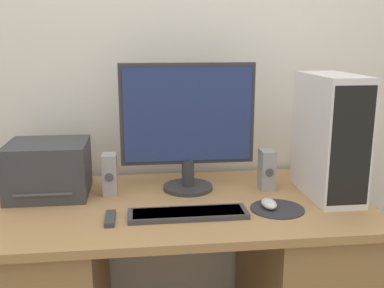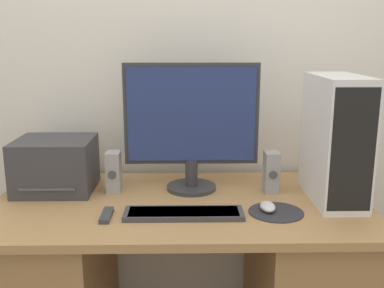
{
  "view_description": "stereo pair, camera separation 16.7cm",
  "coord_description": "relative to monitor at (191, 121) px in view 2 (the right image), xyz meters",
  "views": [
    {
      "loc": [
        -0.15,
        -1.24,
        1.39
      ],
      "look_at": [
        0.05,
        0.37,
        1.0
      ],
      "focal_mm": 42.0,
      "sensor_mm": 36.0,
      "label": 1
    },
    {
      "loc": [
        0.02,
        -1.25,
        1.39
      ],
      "look_at": [
        0.05,
        0.37,
        1.0
      ],
      "focal_mm": 42.0,
      "sensor_mm": 36.0,
      "label": 2
    }
  ],
  "objects": [
    {
      "name": "wall_back",
      "position": [
        -0.05,
        0.28,
        0.29
      ],
      "size": [
        6.4,
        0.05,
        2.7
      ],
      "color": "white",
      "rests_on": "ground_plane"
    },
    {
      "name": "monitor",
      "position": [
        0.0,
        0.0,
        0.0
      ],
      "size": [
        0.54,
        0.2,
        0.52
      ],
      "color": "#333338",
      "rests_on": "desk"
    },
    {
      "name": "keyboard",
      "position": [
        -0.03,
        -0.29,
        -0.27
      ],
      "size": [
        0.42,
        0.12,
        0.02
      ],
      "color": "#3D3D42",
      "rests_on": "desk"
    },
    {
      "name": "mousepad",
      "position": [
        0.3,
        -0.27,
        -0.28
      ],
      "size": [
        0.2,
        0.2,
        0.0
      ],
      "color": "#2D2D33",
      "rests_on": "desk"
    },
    {
      "name": "mouse",
      "position": [
        0.27,
        -0.25,
        -0.27
      ],
      "size": [
        0.05,
        0.09,
        0.03
      ],
      "color": "silver",
      "rests_on": "mousepad"
    },
    {
      "name": "computer_tower",
      "position": [
        0.54,
        -0.13,
        -0.05
      ],
      "size": [
        0.17,
        0.37,
        0.48
      ],
      "color": "white",
      "rests_on": "desk"
    },
    {
      "name": "printer",
      "position": [
        -0.55,
        -0.0,
        -0.18
      ],
      "size": [
        0.31,
        0.28,
        0.21
      ],
      "color": "#38383D",
      "rests_on": "desk"
    },
    {
      "name": "speaker_left",
      "position": [
        -0.31,
        -0.03,
        -0.2
      ],
      "size": [
        0.06,
        0.08,
        0.17
      ],
      "color": "#99999E",
      "rests_on": "desk"
    },
    {
      "name": "speaker_right",
      "position": [
        0.32,
        -0.04,
        -0.2
      ],
      "size": [
        0.06,
        0.08,
        0.17
      ],
      "color": "#99999E",
      "rests_on": "desk"
    },
    {
      "name": "remote_control",
      "position": [
        -0.3,
        -0.3,
        -0.28
      ],
      "size": [
        0.03,
        0.13,
        0.02
      ],
      "color": "#38383D",
      "rests_on": "desk"
    }
  ]
}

